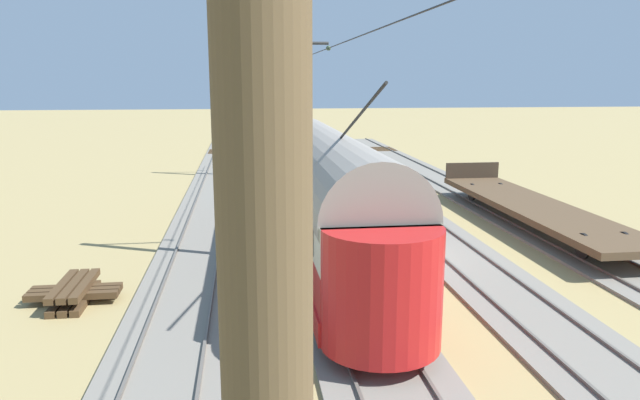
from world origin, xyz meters
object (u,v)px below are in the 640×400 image
(spare_tie_stack, at_px, (74,292))
(catenary_pole_foreground, at_px, (246,114))
(vintage_streetcar, at_px, (329,193))
(catenary_pole_mid_near, at_px, (248,144))
(flatcar_adjacent, at_px, (532,206))

(spare_tie_stack, bearing_deg, catenary_pole_foreground, -103.19)
(vintage_streetcar, bearing_deg, catenary_pole_foreground, -81.56)
(vintage_streetcar, bearing_deg, catenary_pole_mid_near, -6.09)
(vintage_streetcar, distance_m, spare_tie_stack, 8.23)
(vintage_streetcar, xyz_separation_m, catenary_pole_foreground, (2.61, -17.62, 1.64))
(flatcar_adjacent, height_order, spare_tie_stack, flatcar_adjacent)
(catenary_pole_foreground, relative_size, spare_tie_stack, 3.11)
(vintage_streetcar, xyz_separation_m, flatcar_adjacent, (-8.90, -3.37, -1.40))
(catenary_pole_foreground, distance_m, spare_tie_stack, 21.42)
(vintage_streetcar, xyz_separation_m, catenary_pole_mid_near, (2.61, -0.28, 1.64))
(catenary_pole_mid_near, bearing_deg, vintage_streetcar, 173.91)
(flatcar_adjacent, relative_size, catenary_pole_foreground, 1.82)
(flatcar_adjacent, distance_m, catenary_pole_mid_near, 12.30)
(flatcar_adjacent, relative_size, spare_tie_stack, 5.66)
(flatcar_adjacent, distance_m, catenary_pole_foreground, 18.58)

